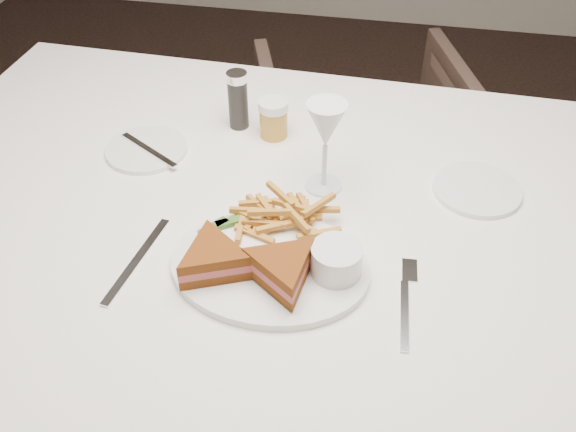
# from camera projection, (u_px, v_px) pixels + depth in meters

# --- Properties ---
(table) EXTENTS (1.59, 1.09, 0.75)m
(table) POSITION_uv_depth(u_px,v_px,m) (292.00, 351.00, 1.36)
(table) COLOR white
(table) RESTS_ON ground
(chair_far) EXTENTS (0.78, 0.75, 0.64)m
(chair_far) POSITION_uv_depth(u_px,v_px,m) (364.00, 147.00, 2.02)
(chair_far) COLOR #47342B
(chair_far) RESTS_ON ground
(table_setting) EXTENTS (0.80, 0.64, 0.18)m
(table_setting) POSITION_uv_depth(u_px,v_px,m) (281.00, 215.00, 1.07)
(table_setting) COLOR white
(table_setting) RESTS_ON table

